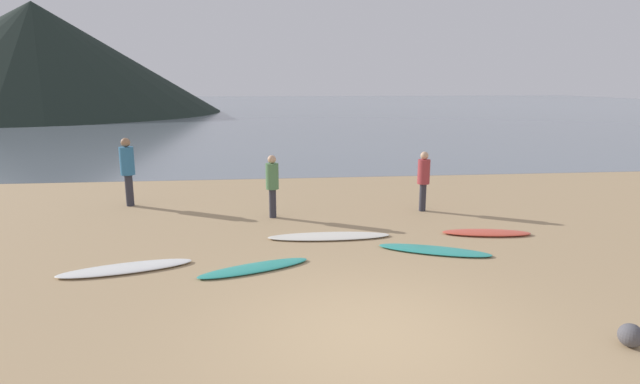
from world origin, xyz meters
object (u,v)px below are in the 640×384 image
at_px(surfboard_2, 329,236).
at_px(person_0, 272,181).
at_px(person_2, 424,176).
at_px(surfboard_3, 434,250).
at_px(surfboard_4, 486,233).
at_px(beach_rock_near, 631,335).
at_px(person_1, 127,166).
at_px(surfboard_0, 126,268).
at_px(surfboard_1, 254,268).

distance_m(surfboard_2, person_0, 2.30).
bearing_deg(person_2, surfboard_3, 86.05).
bearing_deg(surfboard_4, person_0, 166.14).
bearing_deg(person_0, beach_rock_near, 126.56).
xyz_separation_m(surfboard_2, person_1, (-4.95, 3.38, 1.04)).
bearing_deg(surfboard_2, surfboard_4, -0.98).
xyz_separation_m(person_0, person_1, (-3.78, 1.60, 0.17)).
height_order(person_2, beach_rock_near, person_2).
bearing_deg(surfboard_3, beach_rock_near, -48.41).
distance_m(surfboard_4, person_0, 5.06).
height_order(surfboard_0, person_0, person_0).
distance_m(surfboard_2, surfboard_4, 3.44).
bearing_deg(surfboard_4, surfboard_0, -160.48).
bearing_deg(surfboard_4, surfboard_3, -137.83).
xyz_separation_m(surfboard_3, person_0, (-3.10, 2.91, 0.87)).
relative_size(surfboard_0, surfboard_4, 1.19).
distance_m(surfboard_2, surfboard_3, 2.24).
xyz_separation_m(surfboard_0, surfboard_2, (3.80, 1.51, -0.00)).
bearing_deg(surfboard_0, beach_rock_near, -40.54).
height_order(surfboard_2, person_0, person_0).
height_order(surfboard_0, person_1, person_1).
bearing_deg(surfboard_3, surfboard_1, -147.24).
bearing_deg(surfboard_3, person_2, 99.82).
height_order(surfboard_0, surfboard_2, surfboard_0).
relative_size(surfboard_1, person_0, 1.33).
xyz_separation_m(surfboard_1, person_0, (0.38, 3.51, 0.87)).
distance_m(surfboard_3, person_0, 4.34).
distance_m(surfboard_1, surfboard_3, 3.53).
bearing_deg(person_2, person_0, 12.78).
height_order(surfboard_1, person_1, person_1).
xyz_separation_m(surfboard_2, person_0, (-1.17, 1.79, 0.87)).
bearing_deg(surfboard_0, surfboard_1, -20.24).
bearing_deg(surfboard_2, surfboard_1, -130.68).
bearing_deg(person_2, surfboard_1, 50.85).
distance_m(surfboard_3, person_1, 8.29).
bearing_deg(beach_rock_near, person_2, 94.47).
height_order(person_0, beach_rock_near, person_0).
xyz_separation_m(surfboard_1, person_1, (-3.41, 5.11, 1.04)).
bearing_deg(person_0, surfboard_1, 87.16).
bearing_deg(surfboard_0, person_1, 88.44).
xyz_separation_m(surfboard_0, person_0, (2.63, 3.30, 0.87)).
bearing_deg(person_1, surfboard_1, 19.97).
height_order(surfboard_0, surfboard_4, surfboard_4).
bearing_deg(surfboard_3, surfboard_2, 172.80).
height_order(surfboard_0, surfboard_1, surfboard_0).
height_order(surfboard_0, beach_rock_near, beach_rock_near).
relative_size(surfboard_3, beach_rock_near, 7.32).
height_order(surfboard_3, surfboard_4, surfboard_4).
xyz_separation_m(surfboard_1, surfboard_3, (3.48, 0.60, -0.00)).
relative_size(surfboard_4, person_2, 1.24).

